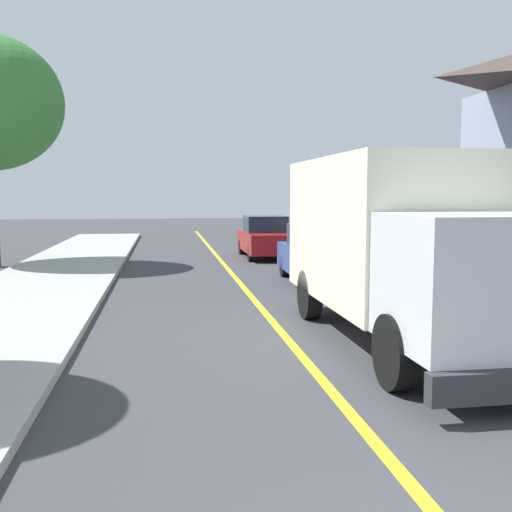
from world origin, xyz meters
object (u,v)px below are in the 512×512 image
(box_truck, at_px, (398,240))
(parked_car_near, at_px, (320,255))
(stop_sign, at_px, (452,224))
(parked_car_mid, at_px, (265,238))

(box_truck, distance_m, parked_car_near, 6.89)
(parked_car_near, bearing_deg, box_truck, -93.44)
(box_truck, relative_size, stop_sign, 2.72)
(stop_sign, bearing_deg, parked_car_mid, 103.18)
(box_truck, xyz_separation_m, stop_sign, (2.56, 3.12, 0.09))
(box_truck, distance_m, parked_car_mid, 13.95)
(parked_car_near, xyz_separation_m, parked_car_mid, (-0.38, 7.11, 0.00))
(parked_car_near, relative_size, stop_sign, 1.68)
(box_truck, height_order, parked_car_mid, box_truck)
(box_truck, bearing_deg, parked_car_mid, 89.89)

